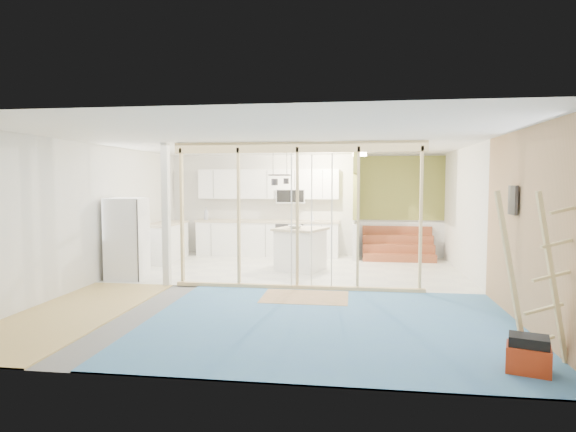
# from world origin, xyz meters

# --- Properties ---
(room) EXTENTS (7.01, 8.01, 2.61)m
(room) POSITION_xyz_m (0.00, 0.00, 1.30)
(room) COLOR slate
(room) RESTS_ON ground
(floor_overlays) EXTENTS (7.00, 8.00, 0.03)m
(floor_overlays) POSITION_xyz_m (0.07, 0.06, 0.01)
(floor_overlays) COLOR silver
(floor_overlays) RESTS_ON room
(stud_frame) EXTENTS (4.66, 0.14, 2.60)m
(stud_frame) POSITION_xyz_m (-0.24, -0.00, 1.59)
(stud_frame) COLOR #CCB67C
(stud_frame) RESTS_ON room
(base_cabinets) EXTENTS (4.45, 2.24, 0.93)m
(base_cabinets) POSITION_xyz_m (-1.61, 3.36, 0.47)
(base_cabinets) COLOR white
(base_cabinets) RESTS_ON room
(upper_cabinets) EXTENTS (3.60, 0.41, 0.85)m
(upper_cabinets) POSITION_xyz_m (-0.84, 3.82, 1.82)
(upper_cabinets) COLOR white
(upper_cabinets) RESTS_ON room
(green_partition) EXTENTS (2.25, 1.51, 2.60)m
(green_partition) POSITION_xyz_m (2.04, 3.66, 0.94)
(green_partition) COLOR olive
(green_partition) RESTS_ON room
(pot_rack) EXTENTS (0.52, 0.52, 0.72)m
(pot_rack) POSITION_xyz_m (-0.31, 1.89, 2.00)
(pot_rack) COLOR black
(pot_rack) RESTS_ON room
(sheathing_panel) EXTENTS (0.02, 4.00, 2.60)m
(sheathing_panel) POSITION_xyz_m (3.48, -2.00, 1.30)
(sheathing_panel) COLOR tan
(sheathing_panel) RESTS_ON room
(electrical_panel) EXTENTS (0.04, 0.30, 0.40)m
(electrical_panel) POSITION_xyz_m (3.43, -1.40, 1.65)
(electrical_panel) COLOR #353439
(electrical_panel) RESTS_ON room
(ceiling_light) EXTENTS (0.32, 0.32, 0.08)m
(ceiling_light) POSITION_xyz_m (1.40, 3.00, 2.54)
(ceiling_light) COLOR #FFEABF
(ceiling_light) RESTS_ON room
(fridge) EXTENTS (0.75, 0.73, 1.59)m
(fridge) POSITION_xyz_m (-3.08, 0.45, 0.80)
(fridge) COLOR white
(fridge) RESTS_ON room
(island) EXTENTS (1.22, 1.22, 0.92)m
(island) POSITION_xyz_m (0.16, 1.81, 0.46)
(island) COLOR white
(island) RESTS_ON room
(bowl) EXTENTS (0.38, 0.38, 0.07)m
(bowl) POSITION_xyz_m (0.06, 1.67, 0.96)
(bowl) COLOR silver
(bowl) RESTS_ON island
(soap_bottle_a) EXTENTS (0.15, 0.15, 0.33)m
(soap_bottle_a) POSITION_xyz_m (-2.50, 3.65, 1.09)
(soap_bottle_a) COLOR #ACAEBF
(soap_bottle_a) RESTS_ON base_cabinets
(soap_bottle_b) EXTENTS (0.09, 0.10, 0.20)m
(soap_bottle_b) POSITION_xyz_m (0.25, 3.65, 1.03)
(soap_bottle_b) COLOR white
(soap_bottle_b) RESTS_ON base_cabinets
(toolbox) EXTENTS (0.48, 0.41, 0.38)m
(toolbox) POSITION_xyz_m (3.00, -3.40, 0.18)
(toolbox) COLOR #A92D0F
(toolbox) RESTS_ON room
(ladder) EXTENTS (0.96, 0.15, 1.80)m
(ladder) POSITION_xyz_m (3.15, -3.14, 0.92)
(ladder) COLOR #EFD992
(ladder) RESTS_ON room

